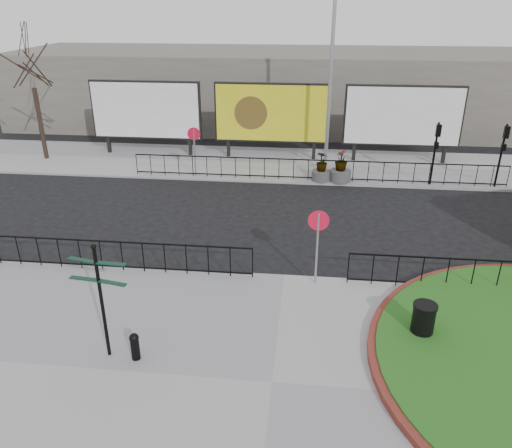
# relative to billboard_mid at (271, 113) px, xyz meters

# --- Properties ---
(ground) EXTENTS (90.00, 90.00, 0.00)m
(ground) POSITION_rel_billboard_mid_xyz_m (1.50, -12.97, -2.60)
(ground) COLOR black
(ground) RESTS_ON ground
(pavement_near) EXTENTS (30.00, 10.00, 0.12)m
(pavement_near) POSITION_rel_billboard_mid_xyz_m (1.50, -17.97, -2.54)
(pavement_near) COLOR gray
(pavement_near) RESTS_ON ground
(pavement_far) EXTENTS (44.00, 6.00, 0.12)m
(pavement_far) POSITION_rel_billboard_mid_xyz_m (1.50, -0.97, -2.54)
(pavement_far) COLOR gray
(pavement_far) RESTS_ON ground
(railing_near_left) EXTENTS (10.00, 0.10, 1.10)m
(railing_near_left) POSITION_rel_billboard_mid_xyz_m (-4.50, -13.27, -1.93)
(railing_near_left) COLOR black
(railing_near_left) RESTS_ON pavement_near
(railing_near_right) EXTENTS (9.00, 0.10, 1.10)m
(railing_near_right) POSITION_rel_billboard_mid_xyz_m (8.00, -13.27, -1.93)
(railing_near_right) COLOR black
(railing_near_right) RESTS_ON pavement_near
(railing_far) EXTENTS (18.00, 0.10, 1.10)m
(railing_far) POSITION_rel_billboard_mid_xyz_m (2.50, -3.67, -1.93)
(railing_far) COLOR black
(railing_far) RESTS_ON pavement_far
(speed_sign_far) EXTENTS (0.64, 0.07, 2.47)m
(speed_sign_far) POSITION_rel_billboard_mid_xyz_m (-3.50, -3.57, -0.68)
(speed_sign_far) COLOR gray
(speed_sign_far) RESTS_ON pavement_far
(speed_sign_near) EXTENTS (0.64, 0.07, 2.47)m
(speed_sign_near) POSITION_rel_billboard_mid_xyz_m (2.50, -13.37, -0.68)
(speed_sign_near) COLOR gray
(speed_sign_near) RESTS_ON pavement_near
(billboard_left) EXTENTS (6.20, 0.31, 4.10)m
(billboard_left) POSITION_rel_billboard_mid_xyz_m (-7.00, 0.00, 0.00)
(billboard_left) COLOR black
(billboard_left) RESTS_ON pavement_far
(billboard_mid) EXTENTS (6.20, 0.31, 4.10)m
(billboard_mid) POSITION_rel_billboard_mid_xyz_m (0.00, 0.00, 0.00)
(billboard_mid) COLOR black
(billboard_mid) RESTS_ON pavement_far
(billboard_right) EXTENTS (6.20, 0.31, 4.10)m
(billboard_right) POSITION_rel_billboard_mid_xyz_m (7.00, 0.00, 0.00)
(billboard_right) COLOR black
(billboard_right) RESTS_ON pavement_far
(lamp_post) EXTENTS (0.74, 0.18, 9.23)m
(lamp_post) POSITION_rel_billboard_mid_xyz_m (3.01, -1.97, 2.23)
(lamp_post) COLOR gray
(lamp_post) RESTS_ON pavement_far
(signal_pole_a) EXTENTS (0.22, 0.26, 3.00)m
(signal_pole_a) POSITION_rel_billboard_mid_xyz_m (8.00, -3.63, -0.50)
(signal_pole_a) COLOR black
(signal_pole_a) RESTS_ON pavement_far
(signal_pole_b) EXTENTS (0.22, 0.26, 3.00)m
(signal_pole_b) POSITION_rel_billboard_mid_xyz_m (11.00, -3.63, -0.50)
(signal_pole_b) COLOR black
(signal_pole_b) RESTS_ON pavement_far
(tree_left) EXTENTS (2.00, 2.00, 7.00)m
(tree_left) POSITION_rel_billboard_mid_xyz_m (-12.50, -1.47, 1.02)
(tree_left) COLOR #2D2119
(tree_left) RESTS_ON pavement_far
(building_backdrop) EXTENTS (40.00, 10.00, 5.00)m
(building_backdrop) POSITION_rel_billboard_mid_xyz_m (1.50, 9.03, -0.10)
(building_backdrop) COLOR #68645B
(building_backdrop) RESTS_ON ground
(fingerpost_sign) EXTENTS (1.46, 0.42, 3.12)m
(fingerpost_sign) POSITION_rel_billboard_mid_xyz_m (-2.66, -17.41, -0.60)
(fingerpost_sign) COLOR black
(fingerpost_sign) RESTS_ON pavement_near
(bollard) EXTENTS (0.24, 0.24, 0.74)m
(bollard) POSITION_rel_billboard_mid_xyz_m (-1.94, -17.49, -2.07)
(bollard) COLOR black
(bollard) RESTS_ON pavement_near
(litter_bin) EXTENTS (0.63, 0.63, 1.04)m
(litter_bin) POSITION_rel_billboard_mid_xyz_m (5.28, -15.88, -1.95)
(litter_bin) COLOR black
(litter_bin) RESTS_ON pavement_near
(planter_b) EXTENTS (0.93, 0.93, 1.45)m
(planter_b) POSITION_rel_billboard_mid_xyz_m (2.77, -3.57, -1.95)
(planter_b) COLOR #4C4C4F
(planter_b) RESTS_ON pavement_far
(planter_c) EXTENTS (1.05, 1.05, 1.61)m
(planter_c) POSITION_rel_billboard_mid_xyz_m (3.70, -3.57, -1.89)
(planter_c) COLOR #4C4C4F
(planter_c) RESTS_ON pavement_far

